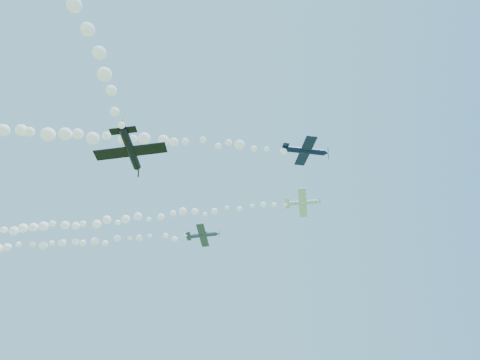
# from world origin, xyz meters

# --- Properties ---
(plane_white) EXTENTS (7.31, 7.56, 2.36)m
(plane_white) POSITION_xyz_m (12.67, 7.72, 50.11)
(plane_white) COLOR white
(smoke_trail_white) EXTENTS (83.14, 10.08, 3.07)m
(smoke_trail_white) POSITION_xyz_m (-31.07, 11.74, 49.81)
(smoke_trail_white) COLOR white
(plane_navy) EXTENTS (7.97, 8.37, 2.66)m
(plane_navy) POSITION_xyz_m (11.56, -11.45, 46.24)
(plane_navy) COLOR #0D1339
(smoke_trail_navy) EXTENTS (66.76, 14.08, 3.10)m
(smoke_trail_navy) POSITION_xyz_m (-24.15, -17.69, 46.05)
(smoke_trail_navy) COLOR white
(plane_grey) EXTENTS (7.38, 7.63, 1.96)m
(plane_grey) POSITION_xyz_m (-7.97, 12.33, 46.06)
(plane_grey) COLOR #3B4457
(smoke_trail_grey) EXTENTS (76.94, 5.09, 3.27)m
(smoke_trail_grey) POSITION_xyz_m (-48.61, 13.66, 45.64)
(smoke_trail_grey) COLOR white
(plane_black) EXTENTS (8.14, 7.91, 2.09)m
(plane_black) POSITION_xyz_m (-10.56, -25.54, 34.05)
(plane_black) COLOR black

